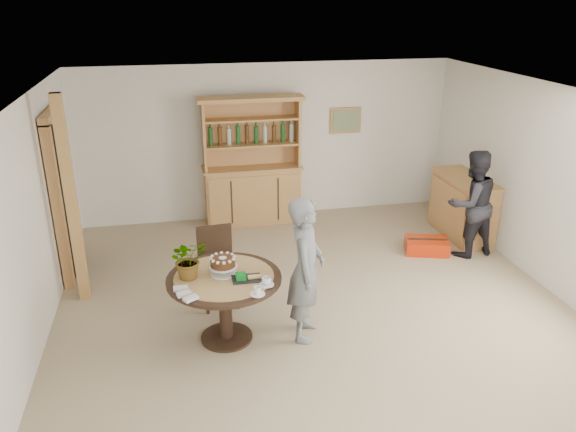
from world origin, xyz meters
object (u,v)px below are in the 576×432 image
at_px(dining_chair, 217,261).
at_px(sideboard, 463,207).
at_px(teen_boy, 306,269).
at_px(dining_table, 225,289).
at_px(adult_person, 471,204).
at_px(hutch, 252,181).
at_px(red_suitcase, 426,246).

bearing_deg(dining_chair, sideboard, 11.84).
xyz_separation_m(sideboard, teen_boy, (-2.98, -2.14, 0.32)).
bearing_deg(dining_table, adult_person, 21.50).
distance_m(hutch, teen_boy, 3.39).
bearing_deg(dining_chair, hutch, 66.28).
relative_size(dining_chair, red_suitcase, 1.37).
height_order(dining_table, red_suitcase, dining_table).
distance_m(hutch, adult_person, 3.37).
relative_size(hutch, teen_boy, 1.28).
bearing_deg(sideboard, red_suitcase, -148.84).
height_order(hutch, red_suitcase, hutch).
distance_m(dining_table, adult_person, 3.86).
height_order(hutch, sideboard, hutch).
bearing_deg(red_suitcase, dining_table, -136.03).
distance_m(dining_chair, red_suitcase, 3.19).
bearing_deg(teen_boy, hutch, 20.73).
bearing_deg(hutch, dining_chair, -108.01).
distance_m(sideboard, dining_chair, 4.03).
xyz_separation_m(hutch, teen_boy, (0.06, -3.38, 0.11)).
relative_size(teen_boy, adult_person, 1.04).
relative_size(hutch, red_suitcase, 2.96).
bearing_deg(red_suitcase, sideboard, 47.86).
bearing_deg(teen_boy, dining_chair, 62.44).
relative_size(sideboard, teen_boy, 0.79).
height_order(hutch, dining_chair, hutch).
distance_m(hutch, red_suitcase, 2.90).
height_order(sideboard, red_suitcase, sideboard).
bearing_deg(hutch, sideboard, -22.21).
xyz_separation_m(hutch, red_suitcase, (2.27, -1.71, -0.59)).
bearing_deg(red_suitcase, adult_person, -0.19).
relative_size(dining_table, teen_boy, 0.75).
height_order(dining_table, teen_boy, teen_boy).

